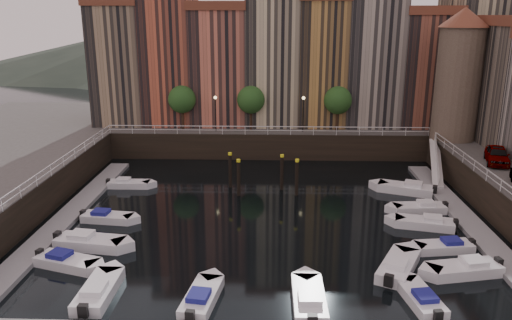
{
  "coord_description": "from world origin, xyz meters",
  "views": [
    {
      "loc": [
        0.51,
        -38.87,
        16.06
      ],
      "look_at": [
        -0.93,
        4.0,
        3.52
      ],
      "focal_mm": 35.0,
      "sensor_mm": 36.0,
      "label": 1
    }
  ],
  "objects_px": {
    "corner_tower": "(459,73)",
    "mooring_pilings": "(262,175)",
    "boat_left_1": "(89,242)",
    "boat_left_2": "(106,217)",
    "gangway": "(436,160)",
    "car_a": "(497,156)",
    "boat_left_0": "(66,261)"
  },
  "relations": [
    {
      "from": "car_a",
      "to": "boat_left_1",
      "type": "bearing_deg",
      "value": -143.79
    },
    {
      "from": "gangway",
      "to": "car_a",
      "type": "relative_size",
      "value": 1.78
    },
    {
      "from": "boat_left_2",
      "to": "car_a",
      "type": "bearing_deg",
      "value": 18.8
    },
    {
      "from": "gangway",
      "to": "boat_left_0",
      "type": "relative_size",
      "value": 1.77
    },
    {
      "from": "boat_left_1",
      "to": "car_a",
      "type": "relative_size",
      "value": 1.14
    },
    {
      "from": "boat_left_1",
      "to": "gangway",
      "type": "bearing_deg",
      "value": 37.67
    },
    {
      "from": "corner_tower",
      "to": "car_a",
      "type": "bearing_deg",
      "value": -85.1
    },
    {
      "from": "boat_left_0",
      "to": "boat_left_2",
      "type": "relative_size",
      "value": 1.07
    },
    {
      "from": "gangway",
      "to": "car_a",
      "type": "distance_m",
      "value": 6.44
    },
    {
      "from": "boat_left_2",
      "to": "gangway",
      "type": "bearing_deg",
      "value": 28.75
    },
    {
      "from": "boat_left_2",
      "to": "car_a",
      "type": "xyz_separation_m",
      "value": [
        33.62,
        7.08,
        3.46
      ]
    },
    {
      "from": "mooring_pilings",
      "to": "car_a",
      "type": "height_order",
      "value": "car_a"
    },
    {
      "from": "mooring_pilings",
      "to": "boat_left_2",
      "type": "relative_size",
      "value": 1.51
    },
    {
      "from": "mooring_pilings",
      "to": "boat_left_1",
      "type": "xyz_separation_m",
      "value": [
        -12.11,
        -12.07,
        -1.25
      ]
    },
    {
      "from": "corner_tower",
      "to": "boat_left_1",
      "type": "bearing_deg",
      "value": -146.93
    },
    {
      "from": "boat_left_1",
      "to": "car_a",
      "type": "xyz_separation_m",
      "value": [
        33.36,
        11.78,
        3.39
      ]
    },
    {
      "from": "car_a",
      "to": "corner_tower",
      "type": "bearing_deg",
      "value": 111.65
    },
    {
      "from": "boat_left_2",
      "to": "mooring_pilings",
      "type": "bearing_deg",
      "value": 37.67
    },
    {
      "from": "gangway",
      "to": "mooring_pilings",
      "type": "bearing_deg",
      "value": -165.21
    },
    {
      "from": "boat_left_1",
      "to": "boat_left_2",
      "type": "height_order",
      "value": "boat_left_1"
    },
    {
      "from": "corner_tower",
      "to": "boat_left_1",
      "type": "distance_m",
      "value": 40.06
    },
    {
      "from": "boat_left_0",
      "to": "boat_left_1",
      "type": "bearing_deg",
      "value": 97.32
    },
    {
      "from": "boat_left_0",
      "to": "car_a",
      "type": "bearing_deg",
      "value": 40.89
    },
    {
      "from": "corner_tower",
      "to": "mooring_pilings",
      "type": "xyz_separation_m",
      "value": [
        -20.45,
        -9.13,
        -8.54
      ]
    },
    {
      "from": "boat_left_0",
      "to": "boat_left_2",
      "type": "distance_m",
      "value": 7.55
    },
    {
      "from": "boat_left_1",
      "to": "corner_tower",
      "type": "bearing_deg",
      "value": 41.36
    },
    {
      "from": "corner_tower",
      "to": "boat_left_2",
      "type": "xyz_separation_m",
      "value": [
        -32.82,
        -16.5,
        -9.86
      ]
    },
    {
      "from": "corner_tower",
      "to": "mooring_pilings",
      "type": "distance_m",
      "value": 23.97
    },
    {
      "from": "boat_left_1",
      "to": "boat_left_2",
      "type": "xyz_separation_m",
      "value": [
        -0.26,
        4.7,
        -0.07
      ]
    },
    {
      "from": "boat_left_0",
      "to": "mooring_pilings",
      "type": "bearing_deg",
      "value": 67.3
    },
    {
      "from": "boat_left_0",
      "to": "car_a",
      "type": "distance_m",
      "value": 37.06
    },
    {
      "from": "car_a",
      "to": "mooring_pilings",
      "type": "bearing_deg",
      "value": -164.01
    }
  ]
}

